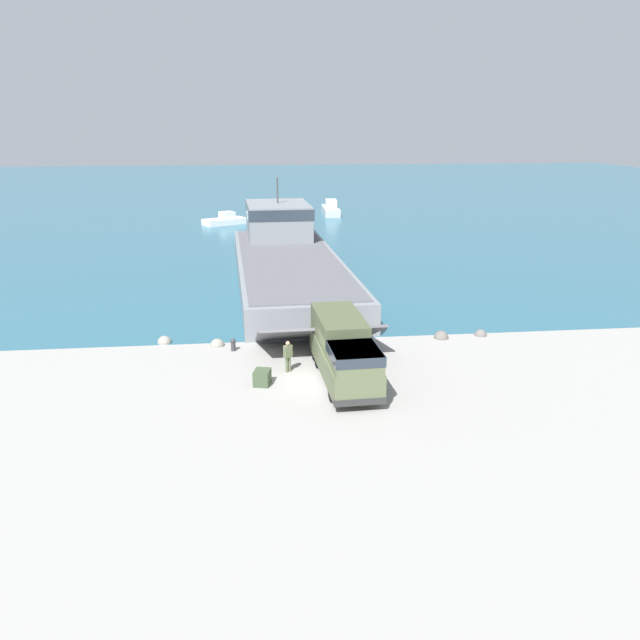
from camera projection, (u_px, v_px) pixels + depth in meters
name	position (u px, v px, depth m)	size (l,w,h in m)	color
ground_plane	(317.00, 381.00, 31.70)	(240.00, 240.00, 0.00)	gray
water_surface	(265.00, 192.00, 123.27)	(240.00, 180.00, 0.01)	#285B70
landing_craft	(286.00, 254.00, 53.81)	(9.39, 33.81, 7.76)	gray
military_truck	(344.00, 350.00, 31.50)	(2.74, 8.12, 3.07)	#566042
soldier_on_ramp	(288.00, 354.00, 32.64)	(0.50, 0.44, 1.71)	#566042
moored_boat_a	(331.00, 209.00, 91.63)	(2.47, 7.98, 2.23)	#B7BABF
moored_boat_b	(225.00, 220.00, 82.35)	(6.05, 4.89, 1.64)	white
mooring_bollard	(233.00, 344.00, 35.91)	(0.31, 0.31, 0.75)	#333338
cargo_crate	(262.00, 377.00, 31.20)	(0.77, 0.92, 0.77)	#3D4C33
shoreline_rock_a	(441.00, 338.00, 38.18)	(0.91, 0.91, 0.91)	#66605B
shoreline_rock_b	(217.00, 346.00, 36.87)	(0.84, 0.84, 0.84)	gray
shoreline_rock_c	(165.00, 343.00, 37.36)	(0.84, 0.84, 0.84)	gray
shoreline_rock_d	(481.00, 335.00, 38.67)	(0.76, 0.76, 0.76)	#66605B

